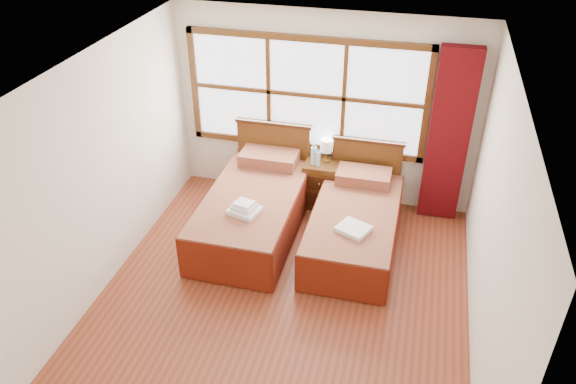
# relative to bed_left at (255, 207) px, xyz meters

# --- Properties ---
(floor) EXTENTS (4.50, 4.50, 0.00)m
(floor) POSITION_rel_bed_left_xyz_m (0.67, -1.20, -0.33)
(floor) COLOR brown
(floor) RESTS_ON ground
(ceiling) EXTENTS (4.50, 4.50, 0.00)m
(ceiling) POSITION_rel_bed_left_xyz_m (0.67, -1.20, 2.27)
(ceiling) COLOR white
(ceiling) RESTS_ON wall_back
(wall_back) EXTENTS (4.00, 0.00, 4.00)m
(wall_back) POSITION_rel_bed_left_xyz_m (0.67, 1.05, 0.97)
(wall_back) COLOR silver
(wall_back) RESTS_ON floor
(wall_left) EXTENTS (0.00, 4.50, 4.50)m
(wall_left) POSITION_rel_bed_left_xyz_m (-1.33, -1.20, 0.97)
(wall_left) COLOR silver
(wall_left) RESTS_ON floor
(wall_right) EXTENTS (0.00, 4.50, 4.50)m
(wall_right) POSITION_rel_bed_left_xyz_m (2.67, -1.20, 0.97)
(wall_right) COLOR silver
(wall_right) RESTS_ON floor
(window) EXTENTS (3.16, 0.06, 1.56)m
(window) POSITION_rel_bed_left_xyz_m (0.42, 1.02, 1.17)
(window) COLOR white
(window) RESTS_ON wall_back
(curtain) EXTENTS (0.50, 0.16, 2.30)m
(curtain) POSITION_rel_bed_left_xyz_m (2.27, 0.91, 0.84)
(curtain) COLOR #59080D
(curtain) RESTS_ON wall_back
(bed_left) EXTENTS (1.12, 2.17, 1.09)m
(bed_left) POSITION_rel_bed_left_xyz_m (0.00, 0.00, 0.00)
(bed_left) COLOR #391C0C
(bed_left) RESTS_ON floor
(bed_right) EXTENTS (1.02, 2.04, 0.99)m
(bed_right) POSITION_rel_bed_left_xyz_m (1.29, 0.00, -0.03)
(bed_right) COLOR #391C0C
(bed_right) RESTS_ON floor
(nightstand) EXTENTS (0.49, 0.48, 0.65)m
(nightstand) POSITION_rel_bed_left_xyz_m (0.72, 0.80, -0.01)
(nightstand) COLOR #543012
(nightstand) RESTS_ON floor
(towels_left) EXTENTS (0.40, 0.37, 0.14)m
(towels_left) POSITION_rel_bed_left_xyz_m (0.03, -0.48, 0.31)
(towels_left) COLOR white
(towels_left) RESTS_ON bed_left
(towels_right) EXTENTS (0.43, 0.41, 0.05)m
(towels_right) POSITION_rel_bed_left_xyz_m (1.33, -0.46, 0.22)
(towels_right) COLOR white
(towels_right) RESTS_ON bed_right
(lamp) EXTENTS (0.16, 0.16, 0.32)m
(lamp) POSITION_rel_bed_left_xyz_m (0.75, 0.85, 0.54)
(lamp) COLOR #B39139
(lamp) RESTS_ON nightstand
(bottle_near) EXTENTS (0.07, 0.07, 0.28)m
(bottle_near) POSITION_rel_bed_left_xyz_m (0.60, 0.74, 0.44)
(bottle_near) COLOR silver
(bottle_near) RESTS_ON nightstand
(bottle_far) EXTENTS (0.06, 0.06, 0.23)m
(bottle_far) POSITION_rel_bed_left_xyz_m (0.67, 0.71, 0.42)
(bottle_far) COLOR silver
(bottle_far) RESTS_ON nightstand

